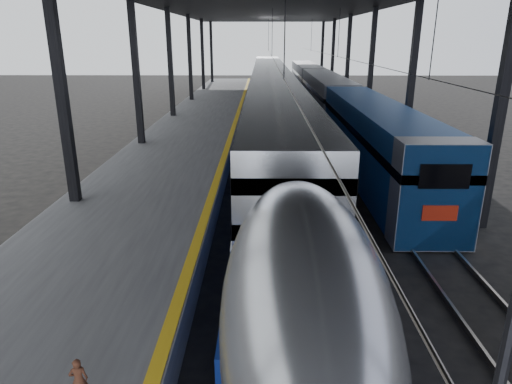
{
  "coord_description": "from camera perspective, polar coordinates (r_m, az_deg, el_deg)",
  "views": [
    {
      "loc": [
        1.24,
        -11.19,
        6.82
      ],
      "look_at": [
        1.06,
        3.07,
        2.0
      ],
      "focal_mm": 32.0,
      "sensor_mm": 36.0,
      "label": 1
    }
  ],
  "objects": [
    {
      "name": "canopy",
      "position": [
        31.28,
        2.09,
        22.86
      ],
      "size": [
        18.0,
        75.0,
        9.47
      ],
      "color": "black",
      "rests_on": "ground"
    },
    {
      "name": "ground",
      "position": [
        13.16,
        -4.9,
        -12.61
      ],
      "size": [
        160.0,
        160.0,
        0.0
      ],
      "primitive_type": "plane",
      "color": "black",
      "rests_on": "ground"
    },
    {
      "name": "tgv_train",
      "position": [
        34.95,
        2.0,
        10.81
      ],
      "size": [
        3.06,
        65.2,
        4.38
      ],
      "color": "#B5B8BD",
      "rests_on": "ground"
    },
    {
      "name": "second_train",
      "position": [
        41.79,
        8.82,
        11.67
      ],
      "size": [
        2.7,
        56.05,
        3.72
      ],
      "color": "navy",
      "rests_on": "ground"
    },
    {
      "name": "yellow_strip",
      "position": [
        31.79,
        -2.82,
        8.1
      ],
      "size": [
        0.3,
        80.0,
        0.01
      ],
      "primitive_type": "cube",
      "color": "gold",
      "rests_on": "platform"
    },
    {
      "name": "rails",
      "position": [
        32.08,
        6.58,
        6.42
      ],
      "size": [
        6.52,
        80.0,
        0.16
      ],
      "color": "slate",
      "rests_on": "ground"
    },
    {
      "name": "child",
      "position": [
        8.74,
        -21.28,
        -21.03
      ],
      "size": [
        0.34,
        0.27,
        0.82
      ],
      "primitive_type": "imported",
      "rotation": [
        0.0,
        0.0,
        3.42
      ],
      "color": "#50291A",
      "rests_on": "platform"
    },
    {
      "name": "platform",
      "position": [
        32.17,
        -7.83,
        7.17
      ],
      "size": [
        6.0,
        80.0,
        1.0
      ],
      "primitive_type": "cube",
      "color": "#4C4C4F",
      "rests_on": "ground"
    }
  ]
}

